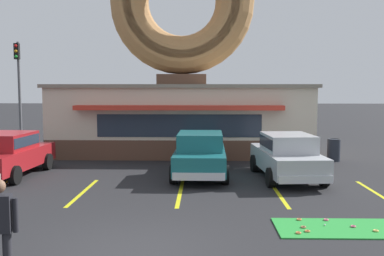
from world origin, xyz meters
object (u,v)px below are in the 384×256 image
Objects in this scene: traffic_light_pole at (19,79)px; golf_ball at (325,225)px; car_silver at (287,154)px; pedestrian_leather_jacket_man at (0,225)px; car_teal at (200,152)px; car_red at (8,153)px; trash_bin at (334,150)px.

golf_ball is at bearing -48.84° from traffic_light_pole.
pedestrian_leather_jacket_man is at bearing -126.25° from car_silver.
traffic_light_pole reaches higher than golf_ball.
car_teal is 6.95m from car_red.
pedestrian_leather_jacket_man reaches higher than car_teal.
golf_ball is 5.56m from car_silver.
traffic_light_pole is (-10.45, 9.40, 2.84)m from car_teal.
golf_ball is 0.01× the size of car_silver.
pedestrian_leather_jacket_man reaches higher than trash_bin.
trash_bin is (5.82, 3.49, -0.37)m from car_teal.
car_teal is 0.98× the size of car_silver.
golf_ball is at bearing -63.61° from car_teal.
golf_ball is at bearing -107.16° from trash_bin.
pedestrian_leather_jacket_man is (-3.24, -8.99, 0.10)m from car_teal.
trash_bin is (9.07, 12.48, -0.47)m from pedestrian_leather_jacket_man.
car_red is 2.68× the size of pedestrian_leather_jacket_man.
traffic_light_pole reaches higher than trash_bin.
car_teal is 0.99× the size of car_red.
pedestrian_leather_jacket_man is (-6.30, -8.60, 0.10)m from car_silver.
trash_bin reaches higher than golf_ball.
car_teal is at bearing 172.61° from car_silver.
car_silver is (0.14, 5.50, 0.82)m from golf_ball.
trash_bin is at bearing 16.26° from car_red.
car_teal is 9.56m from pedestrian_leather_jacket_man.
traffic_light_pole is (-7.21, 18.39, 2.74)m from pedestrian_leather_jacket_man.
pedestrian_leather_jacket_man is at bearing -126.00° from trash_bin.
trash_bin is at bearing 54.00° from pedestrian_leather_jacket_man.
pedestrian_leather_jacket_man reaches higher than car_red.
car_silver is at bearing -35.95° from traffic_light_pole.
golf_ball is 20.65m from traffic_light_pole.
car_red is at bearing 150.19° from golf_ball.
traffic_light_pole reaches higher than car_red.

